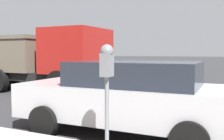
{
  "coord_description": "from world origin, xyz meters",
  "views": [
    {
      "loc": [
        -6.03,
        -1.03,
        1.71
      ],
      "look_at": [
        -2.12,
        0.83,
        1.42
      ],
      "focal_mm": 42.0,
      "sensor_mm": 36.0,
      "label": 1
    }
  ],
  "objects": [
    {
      "name": "parking_meter",
      "position": [
        -2.64,
        0.66,
        1.44
      ],
      "size": [
        0.21,
        0.19,
        1.66
      ],
      "color": "gray",
      "rests_on": "sidewalk"
    },
    {
      "name": "ground_plane",
      "position": [
        0.0,
        0.0,
        0.0
      ],
      "size": [
        220.0,
        220.0,
        0.0
      ],
      "primitive_type": "plane",
      "color": "#333335"
    },
    {
      "name": "dump_truck",
      "position": [
        3.19,
        7.43,
        1.48
      ],
      "size": [
        2.87,
        7.29,
        2.68
      ],
      "rotation": [
        0.0,
        0.0,
        3.12
      ],
      "color": "black",
      "rests_on": "ground_plane"
    },
    {
      "name": "car_silver",
      "position": [
        -0.95,
        0.99,
        0.81
      ],
      "size": [
        2.12,
        4.63,
        1.52
      ],
      "rotation": [
        0.0,
        0.0,
        0.02
      ],
      "color": "#B7BABF",
      "rests_on": "ground_plane"
    }
  ]
}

